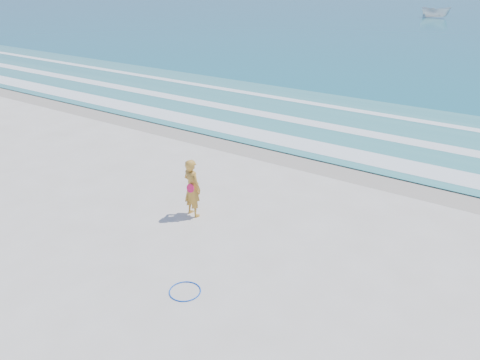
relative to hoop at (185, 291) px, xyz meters
The scene contains 9 objects.
ground 1.74m from the hoop, behind, with size 400.00×400.00×0.00m, color silver.
wet_sand 9.33m from the hoop, 100.66° to the left, with size 400.00×2.40×0.00m, color #B2A893.
shallow 14.28m from the hoop, 96.95° to the left, with size 400.00×10.00×0.01m, color #59B7AD.
foam_near 10.61m from the hoop, 99.36° to the left, with size 400.00×1.40×0.01m, color white.
foam_mid 13.48m from the hoop, 97.36° to the left, with size 400.00×0.90×0.01m, color white.
foam_far 16.76m from the hoop, 95.91° to the left, with size 400.00×0.60×0.01m, color white.
hoop is the anchor object (origin of this frame).
boat 71.27m from the hoop, 98.61° to the left, with size 1.56×4.14×1.60m, color silver.
woman 3.88m from the hoop, 126.00° to the left, with size 0.74×0.57×1.83m.
Camera 1 is at (7.77, -6.86, 6.97)m, focal length 35.00 mm.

